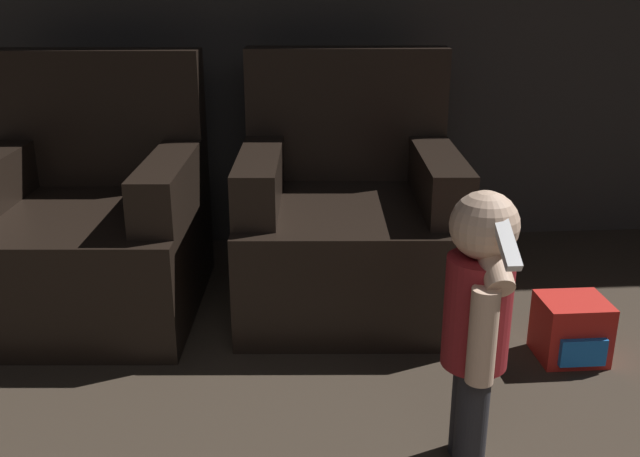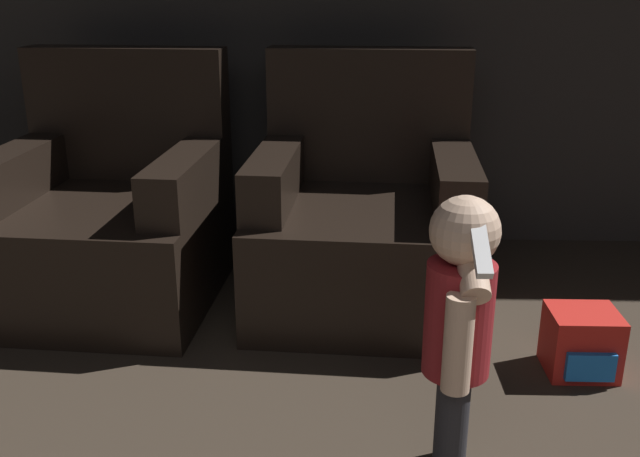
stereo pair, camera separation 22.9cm
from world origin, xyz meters
name	(u,v)px [view 1 (the left image)]	position (x,y,z in m)	size (l,w,h in m)	color
armchair_left	(89,226)	(-0.90, 3.78, 0.33)	(0.93, 0.96, 1.00)	black
armchair_right	(348,220)	(0.14, 3.78, 0.33)	(0.92, 0.96, 1.00)	black
person_toddler	(478,313)	(0.35, 2.64, 0.47)	(0.17, 0.32, 0.79)	#28282D
toy_backpack	(571,329)	(0.87, 3.19, 0.11)	(0.23, 0.22, 0.22)	red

